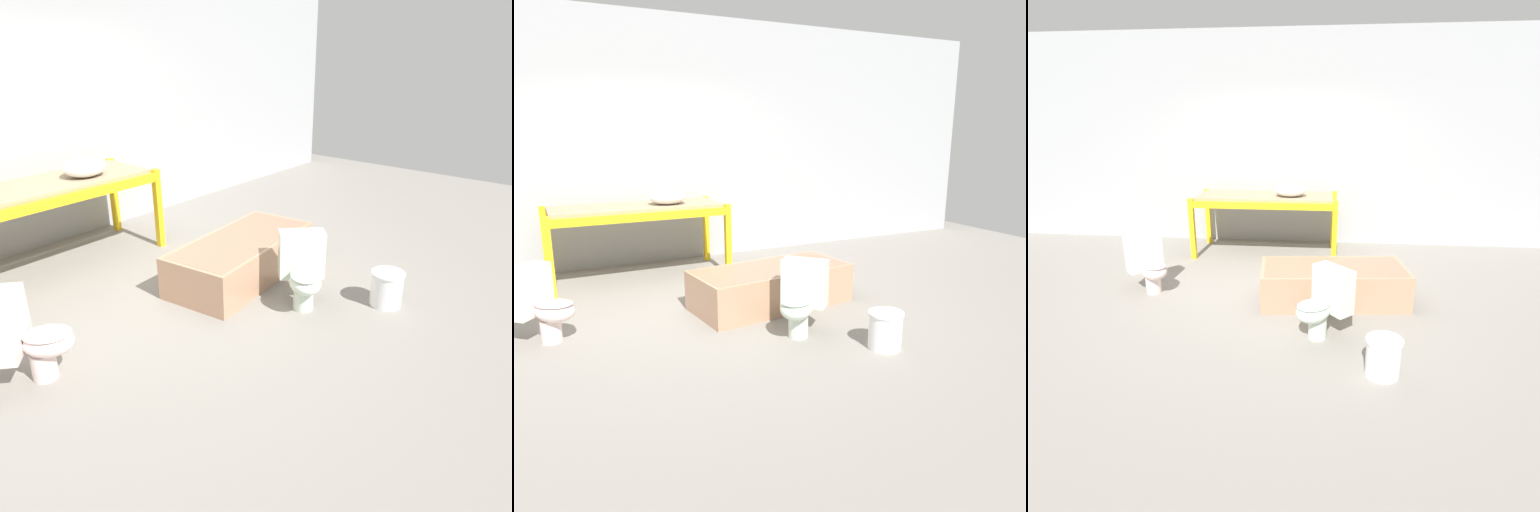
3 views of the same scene
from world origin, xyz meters
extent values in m
plane|color=gray|center=(0.00, 0.00, 0.00)|extent=(12.00, 12.00, 0.00)
cube|color=#9EA0A3|center=(0.00, 2.06, 1.60)|extent=(10.80, 0.08, 3.20)
cube|color=yellow|center=(0.74, 0.99, 0.44)|extent=(0.07, 0.07, 0.88)
cube|color=yellow|center=(0.74, 1.80, 0.44)|extent=(0.07, 0.07, 0.88)
cube|color=yellow|center=(-0.28, 0.99, 0.80)|extent=(2.03, 0.06, 0.09)
cube|color=yellow|center=(-0.28, 1.80, 0.80)|extent=(2.03, 0.06, 0.09)
cube|color=#998466|center=(-0.28, 1.39, 0.87)|extent=(1.96, 0.74, 0.04)
ellipsoid|color=white|center=(0.09, 1.30, 0.98)|extent=(0.44, 0.37, 0.19)
cylinder|color=silver|center=(0.09, 1.40, 1.11)|extent=(0.02, 0.02, 0.08)
cube|color=tan|center=(0.71, -0.25, 0.20)|extent=(1.66, 0.90, 0.40)
cube|color=#977056|center=(0.71, -0.25, 0.32)|extent=(1.57, 0.81, 0.16)
cylinder|color=silver|center=(-1.38, -0.25, 0.10)|extent=(0.17, 0.17, 0.20)
ellipsoid|color=silver|center=(-1.34, -0.29, 0.28)|extent=(0.44, 0.43, 0.19)
ellipsoid|color=#BBA7A3|center=(-1.34, -0.29, 0.35)|extent=(0.41, 0.41, 0.03)
cube|color=silver|center=(-1.51, -0.12, 0.44)|extent=(0.40, 0.41, 0.42)
cylinder|color=silver|center=(0.55, -1.09, 0.10)|extent=(0.17, 0.17, 0.20)
ellipsoid|color=silver|center=(0.51, -1.13, 0.28)|extent=(0.44, 0.43, 0.19)
ellipsoid|color=#A3B3A3|center=(0.51, -1.13, 0.35)|extent=(0.41, 0.41, 0.03)
cube|color=silver|center=(0.69, -0.96, 0.44)|extent=(0.40, 0.41, 0.42)
cylinder|color=white|center=(1.08, -1.61, 0.16)|extent=(0.27, 0.27, 0.31)
cylinder|color=white|center=(1.08, -1.61, 0.30)|extent=(0.29, 0.29, 0.02)
camera|label=1|loc=(-2.66, -3.19, 2.16)|focal=35.00mm
camera|label=2|loc=(-1.47, -4.61, 1.76)|focal=35.00mm
camera|label=3|loc=(0.58, -4.39, 1.92)|focal=28.00mm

